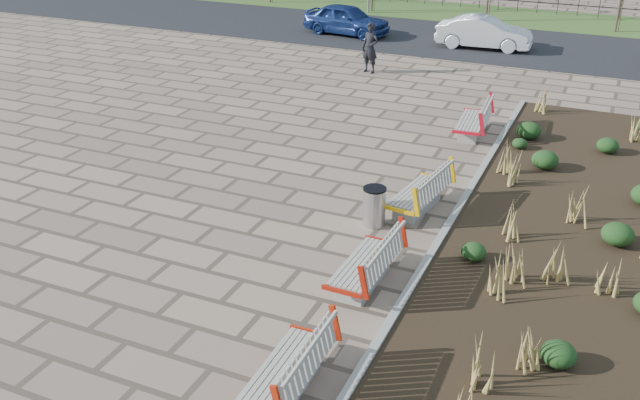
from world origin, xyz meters
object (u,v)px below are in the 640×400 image
at_px(bench_b, 364,261).
at_px(litter_bin, 374,207).
at_px(car_blue, 347,19).
at_px(bench_d, 472,119).
at_px(bench_a, 285,366).
at_px(car_silver, 484,33).
at_px(pedestrian, 370,48).
at_px(bench_c, 418,190).

relative_size(bench_b, litter_bin, 2.37).
relative_size(litter_bin, car_blue, 0.22).
bearing_deg(bench_d, car_blue, 123.72).
relative_size(bench_a, litter_bin, 2.37).
bearing_deg(car_silver, litter_bin, -179.01).
bearing_deg(bench_d, car_silver, 96.28).
bearing_deg(pedestrian, bench_a, -59.93).
distance_m(bench_b, car_silver, 19.44).
distance_m(bench_d, litter_bin, 6.51).
height_order(bench_d, litter_bin, bench_d).
bearing_deg(pedestrian, car_silver, 73.94).
bearing_deg(car_silver, bench_d, -172.89).
bearing_deg(bench_d, pedestrian, 130.65).
bearing_deg(pedestrian, bench_c, -50.41).
distance_m(bench_d, pedestrian, 7.18).
xyz_separation_m(pedestrian, car_blue, (-3.15, 5.45, -0.23)).
height_order(bench_a, bench_b, same).
bearing_deg(pedestrian, litter_bin, -55.39).
xyz_separation_m(bench_b, car_blue, (-8.21, 19.37, 0.19)).
bearing_deg(bench_b, bench_d, 91.56).
xyz_separation_m(bench_d, car_silver, (-1.94, 10.51, 0.17)).
xyz_separation_m(bench_a, litter_bin, (-0.65, 5.70, -0.06)).
distance_m(bench_c, litter_bin, 1.30).
relative_size(bench_a, bench_b, 1.00).
bearing_deg(litter_bin, bench_c, 59.98).
bearing_deg(bench_c, litter_bin, -112.39).
relative_size(bench_b, car_silver, 0.53).
xyz_separation_m(bench_c, bench_d, (0.00, 5.36, 0.00)).
relative_size(bench_c, pedestrian, 1.13).
distance_m(bench_c, bench_d, 5.36).
distance_m(bench_b, bench_d, 8.83).
xyz_separation_m(bench_a, bench_d, (0.00, 12.18, 0.00)).
relative_size(litter_bin, pedestrian, 0.48).
distance_m(bench_a, bench_b, 3.35).
bearing_deg(bench_b, bench_a, -88.44).
distance_m(bench_c, car_silver, 15.99).
distance_m(litter_bin, car_silver, 17.04).
relative_size(pedestrian, car_silver, 0.47).
relative_size(bench_b, bench_c, 1.00).
height_order(bench_b, bench_c, same).
xyz_separation_m(bench_c, pedestrian, (-5.06, 10.44, 0.43)).
height_order(bench_c, litter_bin, bench_c).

